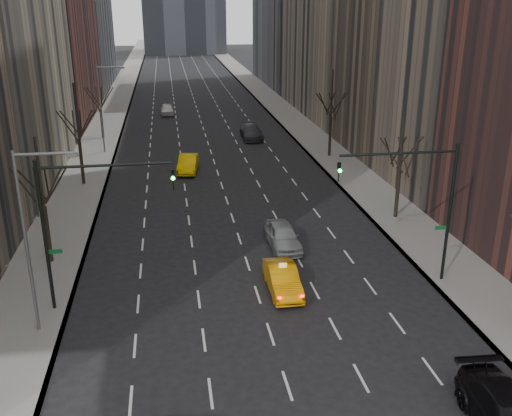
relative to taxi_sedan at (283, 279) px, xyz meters
name	(u,v)px	position (x,y,z in m)	size (l,w,h in m)	color
sidewalk_left	(113,111)	(-13.69, 57.79, -0.67)	(4.50, 320.00, 0.15)	slate
sidewalk_right	(277,106)	(10.81, 57.79, -0.67)	(4.50, 320.00, 0.15)	slate
tree_lw_b	(44,207)	(-13.44, 5.79, 2.98)	(3.36, 3.50, 7.82)	black
tree_lw_c	(79,140)	(-13.44, 21.79, 3.30)	(3.36, 3.50, 8.74)	black
tree_lw_d	(101,109)	(-13.44, 39.79, 2.82)	(3.36, 3.50, 7.36)	black
tree_rw_b	(399,170)	(10.56, 9.79, 2.98)	(3.36, 3.50, 7.82)	black
tree_rw_c	(331,118)	(10.56, 27.79, 3.30)	(3.36, 3.50, 8.74)	black
traffic_mast_left	(77,211)	(-10.55, -0.22, 4.75)	(6.69, 0.39, 8.00)	black
traffic_mast_right	(423,193)	(7.66, -0.22, 4.75)	(6.69, 0.39, 8.00)	black
streetlight_near	(32,225)	(-12.28, -2.21, 4.88)	(2.83, 0.22, 9.00)	slate
streetlight_far	(103,100)	(-12.28, 32.79, 4.88)	(2.83, 0.22, 9.00)	slate
taxi_sedan	(283,279)	(0.00, 0.00, 0.00)	(1.57, 4.50, 1.48)	orange
silver_sedan_ahead	(283,236)	(1.21, 5.89, 0.06)	(1.90, 4.72, 1.61)	gray
far_taxi	(188,163)	(-4.16, 24.58, 0.06)	(1.69, 4.84, 1.60)	#FDC505
far_suv_grey	(252,132)	(3.78, 37.15, 0.08)	(2.29, 5.62, 1.63)	#333338
far_car_white	(167,109)	(-5.85, 53.80, 0.02)	(1.80, 4.48, 1.53)	white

